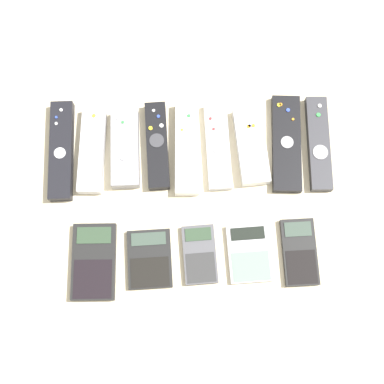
# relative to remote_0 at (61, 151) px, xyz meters

# --- Properties ---
(ground_plane) EXTENTS (3.00, 3.00, 0.00)m
(ground_plane) POSITION_rel_remote_0_xyz_m (0.27, -0.13, -0.01)
(ground_plane) COLOR beige
(remote_0) EXTENTS (0.05, 0.21, 0.03)m
(remote_0) POSITION_rel_remote_0_xyz_m (0.00, 0.00, 0.00)
(remote_0) COLOR black
(remote_0) RESTS_ON ground_plane
(remote_1) EXTENTS (0.06, 0.19, 0.03)m
(remote_1) POSITION_rel_remote_0_xyz_m (0.06, -0.00, -0.00)
(remote_1) COLOR silver
(remote_1) RESTS_ON ground_plane
(remote_2) EXTENTS (0.06, 0.17, 0.03)m
(remote_2) POSITION_rel_remote_0_xyz_m (0.13, -0.00, 0.00)
(remote_2) COLOR gray
(remote_2) RESTS_ON ground_plane
(remote_3) EXTENTS (0.05, 0.19, 0.02)m
(remote_3) POSITION_rel_remote_0_xyz_m (0.20, 0.00, -0.00)
(remote_3) COLOR black
(remote_3) RESTS_ON ground_plane
(remote_4) EXTENTS (0.06, 0.20, 0.03)m
(remote_4) POSITION_rel_remote_0_xyz_m (0.26, -0.01, -0.00)
(remote_4) COLOR white
(remote_4) RESTS_ON ground_plane
(remote_5) EXTENTS (0.05, 0.19, 0.02)m
(remote_5) POSITION_rel_remote_0_xyz_m (0.33, -0.00, -0.00)
(remote_5) COLOR #B7B7BC
(remote_5) RESTS_ON ground_plane
(remote_6) EXTENTS (0.07, 0.17, 0.03)m
(remote_6) POSITION_rel_remote_0_xyz_m (0.40, -0.01, 0.00)
(remote_6) COLOR white
(remote_6) RESTS_ON ground_plane
(remote_7) EXTENTS (0.07, 0.21, 0.02)m
(remote_7) POSITION_rel_remote_0_xyz_m (0.47, -0.00, -0.00)
(remote_7) COLOR black
(remote_7) RESTS_ON ground_plane
(remote_8) EXTENTS (0.05, 0.21, 0.02)m
(remote_8) POSITION_rel_remote_0_xyz_m (0.54, -0.01, -0.00)
(remote_8) COLOR #333338
(remote_8) RESTS_ON ground_plane
(calculator_0) EXTENTS (0.09, 0.15, 0.02)m
(calculator_0) POSITION_rel_remote_0_xyz_m (0.07, -0.23, -0.00)
(calculator_0) COLOR black
(calculator_0) RESTS_ON ground_plane
(calculator_1) EXTENTS (0.09, 0.12, 0.01)m
(calculator_1) POSITION_rel_remote_0_xyz_m (0.18, -0.23, -0.01)
(calculator_1) COLOR black
(calculator_1) RESTS_ON ground_plane
(calculator_2) EXTENTS (0.07, 0.12, 0.01)m
(calculator_2) POSITION_rel_remote_0_xyz_m (0.28, -0.23, -0.01)
(calculator_2) COLOR #4C4C51
(calculator_2) RESTS_ON ground_plane
(calculator_3) EXTENTS (0.09, 0.12, 0.01)m
(calculator_3) POSITION_rel_remote_0_xyz_m (0.38, -0.23, -0.01)
(calculator_3) COLOR #B2B2B7
(calculator_3) RESTS_ON ground_plane
(calculator_4) EXTENTS (0.07, 0.13, 0.01)m
(calculator_4) POSITION_rel_remote_0_xyz_m (0.48, -0.23, -0.01)
(calculator_4) COLOR black
(calculator_4) RESTS_ON ground_plane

